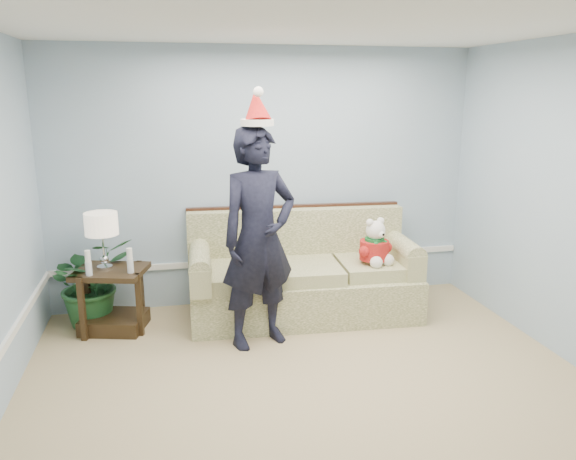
# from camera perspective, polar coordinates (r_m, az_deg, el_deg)

# --- Properties ---
(room_shell) EXTENTS (4.54, 5.04, 2.74)m
(room_shell) POSITION_cam_1_polar(r_m,az_deg,el_deg) (3.57, 4.76, -0.69)
(room_shell) COLOR tan
(room_shell) RESTS_ON ground
(wainscot_trim) EXTENTS (4.49, 4.99, 0.06)m
(wainscot_trim) POSITION_cam_1_polar(r_m,az_deg,el_deg) (4.83, -13.41, -8.33)
(wainscot_trim) COLOR white
(wainscot_trim) RESTS_ON room_shell
(sofa) EXTENTS (2.34, 1.11, 1.07)m
(sofa) POSITION_cam_1_polar(r_m,az_deg,el_deg) (5.80, 1.46, -4.84)
(sofa) COLOR #58622E
(sofa) RESTS_ON room_shell
(side_table) EXTENTS (0.75, 0.68, 0.61)m
(side_table) POSITION_cam_1_polar(r_m,az_deg,el_deg) (5.70, -17.32, -7.37)
(side_table) COLOR #312111
(side_table) RESTS_ON room_shell
(table_lamp) EXTENTS (0.30, 0.30, 0.54)m
(table_lamp) POSITION_cam_1_polar(r_m,az_deg,el_deg) (5.49, -18.43, 0.36)
(table_lamp) COLOR silver
(table_lamp) RESTS_ON side_table
(candle_pair) EXTENTS (0.43, 0.06, 0.24)m
(candle_pair) POSITION_cam_1_polar(r_m,az_deg,el_deg) (5.40, -17.70, -3.18)
(candle_pair) COLOR silver
(candle_pair) RESTS_ON side_table
(houseplant) EXTENTS (1.02, 0.99, 0.87)m
(houseplant) POSITION_cam_1_polar(r_m,az_deg,el_deg) (5.82, -19.37, -4.99)
(houseplant) COLOR #205429
(houseplant) RESTS_ON room_shell
(man) EXTENTS (0.83, 0.68, 1.97)m
(man) POSITION_cam_1_polar(r_m,az_deg,el_deg) (4.94, -2.99, -0.86)
(man) COLOR black
(man) RESTS_ON room_shell
(santa_hat) EXTENTS (0.31, 0.35, 0.33)m
(santa_hat) POSITION_cam_1_polar(r_m,az_deg,el_deg) (4.79, -3.20, 12.20)
(santa_hat) COLOR white
(santa_hat) RESTS_ON man
(teddy_bear) EXTENTS (0.37, 0.37, 0.48)m
(teddy_bear) POSITION_cam_1_polar(r_m,az_deg,el_deg) (5.66, 8.79, -1.75)
(teddy_bear) COLOR white
(teddy_bear) RESTS_ON sofa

